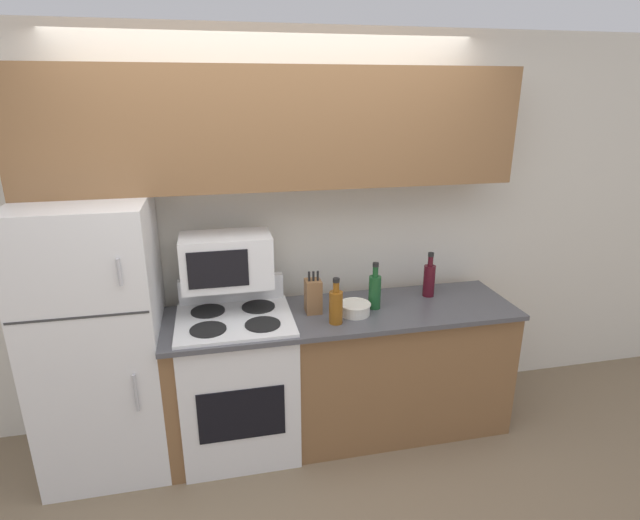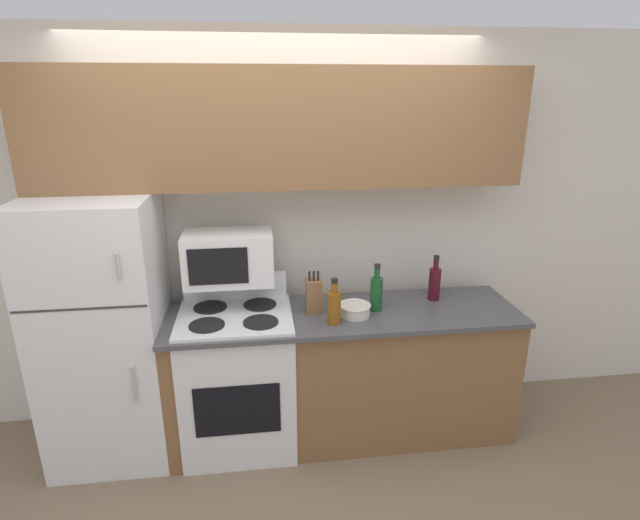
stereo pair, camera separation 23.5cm
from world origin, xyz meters
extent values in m
plane|color=#7F6B51|center=(0.00, 0.00, 0.00)|extent=(12.00, 12.00, 0.00)
cube|color=silver|center=(0.00, 0.70, 1.27)|extent=(8.00, 0.05, 2.55)
cube|color=brown|center=(0.35, 0.29, 0.43)|extent=(2.18, 0.57, 0.85)
cube|color=#4C4C51|center=(0.35, 0.27, 0.87)|extent=(2.18, 0.61, 0.03)
cube|color=white|center=(-1.09, 0.33, 0.82)|extent=(0.69, 0.67, 1.63)
cube|color=#383838|center=(-1.09, 0.00, 1.11)|extent=(0.67, 0.01, 0.01)
cylinder|color=#B7B7BC|center=(-0.87, -0.01, 1.34)|extent=(0.02, 0.02, 0.14)
cylinder|color=#B7B7BC|center=(-0.87, -0.01, 0.65)|extent=(0.02, 0.02, 0.22)
cube|color=brown|center=(0.00, 0.51, 1.97)|extent=(2.87, 0.34, 0.68)
cube|color=white|center=(-0.32, 0.27, 0.45)|extent=(0.68, 0.57, 0.90)
cube|color=black|center=(-0.32, -0.02, 0.43)|extent=(0.49, 0.01, 0.33)
cube|color=#2D2D2D|center=(-0.32, 0.27, 0.90)|extent=(0.66, 0.55, 0.01)
cube|color=white|center=(-0.32, 0.54, 0.98)|extent=(0.66, 0.06, 0.16)
cylinder|color=black|center=(-0.47, 0.15, 0.91)|extent=(0.20, 0.20, 0.01)
cylinder|color=black|center=(-0.16, 0.15, 0.91)|extent=(0.20, 0.20, 0.01)
cylinder|color=black|center=(-0.47, 0.40, 0.91)|extent=(0.20, 0.20, 0.01)
cylinder|color=black|center=(-0.16, 0.40, 0.91)|extent=(0.20, 0.20, 0.01)
cube|color=white|center=(-0.34, 0.40, 1.22)|extent=(0.53, 0.30, 0.31)
cube|color=black|center=(-0.39, 0.25, 1.22)|extent=(0.34, 0.01, 0.22)
cube|color=brown|center=(0.16, 0.30, 0.99)|extent=(0.10, 0.11, 0.21)
cylinder|color=black|center=(0.14, 0.29, 1.12)|extent=(0.01, 0.01, 0.06)
cylinder|color=black|center=(0.16, 0.29, 1.12)|extent=(0.01, 0.01, 0.06)
cylinder|color=black|center=(0.19, 0.29, 1.12)|extent=(0.01, 0.01, 0.06)
cylinder|color=silver|center=(0.40, 0.21, 0.92)|extent=(0.18, 0.18, 0.07)
torus|color=silver|center=(0.40, 0.21, 0.95)|extent=(0.20, 0.20, 0.01)
cylinder|color=#470F19|center=(0.96, 0.39, 0.99)|extent=(0.08, 0.08, 0.21)
cylinder|color=#470F19|center=(0.96, 0.39, 1.13)|extent=(0.03, 0.03, 0.07)
cylinder|color=black|center=(0.96, 0.39, 1.17)|extent=(0.04, 0.04, 0.02)
cylinder|color=brown|center=(0.26, 0.12, 0.98)|extent=(0.08, 0.08, 0.20)
cylinder|color=brown|center=(0.26, 0.12, 1.11)|extent=(0.04, 0.04, 0.06)
cylinder|color=black|center=(0.26, 0.12, 1.15)|extent=(0.04, 0.04, 0.02)
cylinder|color=#194C23|center=(0.55, 0.28, 0.99)|extent=(0.08, 0.08, 0.21)
cylinder|color=#194C23|center=(0.55, 0.28, 1.13)|extent=(0.03, 0.03, 0.07)
cylinder|color=black|center=(0.55, 0.28, 1.17)|extent=(0.04, 0.04, 0.02)
camera|label=1|loc=(-0.40, -2.46, 2.18)|focal=28.00mm
camera|label=2|loc=(-0.16, -2.50, 2.18)|focal=28.00mm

